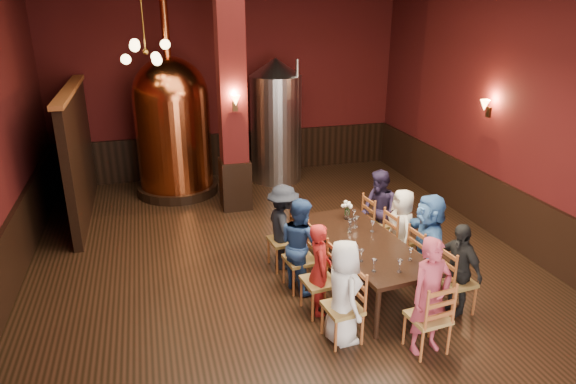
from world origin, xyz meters
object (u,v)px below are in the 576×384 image
object	(u,v)px
dining_table	(364,245)
person_0	(343,292)
steel_vessel	(276,121)
person_2	(300,244)
copper_kettle	(173,125)
person_1	(320,269)
rose_vase	(347,207)

from	to	relation	value
dining_table	person_0	size ratio (longest dim) A/B	1.85
steel_vessel	person_2	bearing A→B (deg)	-100.27
person_2	steel_vessel	xyz separation A→B (m)	(0.87, 4.78, 0.70)
person_2	dining_table	bearing A→B (deg)	-124.85
person_2	steel_vessel	bearing A→B (deg)	-30.06
copper_kettle	person_1	bearing A→B (deg)	-73.84
person_0	person_1	world-z (taller)	person_0
dining_table	person_2	bearing A→B (deg)	158.78
person_1	rose_vase	distance (m)	1.52
steel_vessel	rose_vase	distance (m)	4.24
steel_vessel	copper_kettle	bearing A→B (deg)	-173.85
person_1	rose_vase	world-z (taller)	person_1
person_1	copper_kettle	distance (m)	5.47
person_1	person_2	bearing A→B (deg)	18.58
person_0	steel_vessel	bearing A→B (deg)	-8.80
person_1	person_2	xyz separation A→B (m)	(-0.07, 0.66, 0.05)
person_1	copper_kettle	bearing A→B (deg)	28.58
person_1	copper_kettle	size ratio (longest dim) A/B	0.31
person_0	person_2	world-z (taller)	person_2
person_2	rose_vase	distance (m)	1.12
dining_table	rose_vase	bearing A→B (deg)	79.96
steel_vessel	rose_vase	world-z (taller)	steel_vessel
person_0	copper_kettle	world-z (taller)	copper_kettle
person_2	steel_vessel	distance (m)	4.90
person_1	person_0	bearing A→B (deg)	-161.42
rose_vase	dining_table	bearing A→B (deg)	-93.88
dining_table	person_2	distance (m)	0.91
dining_table	rose_vase	xyz separation A→B (m)	(0.05, 0.79, 0.26)
copper_kettle	rose_vase	bearing A→B (deg)	-59.21
person_2	rose_vase	world-z (taller)	person_2
copper_kettle	person_2	bearing A→B (deg)	-72.46
person_2	rose_vase	size ratio (longest dim) A/B	4.66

